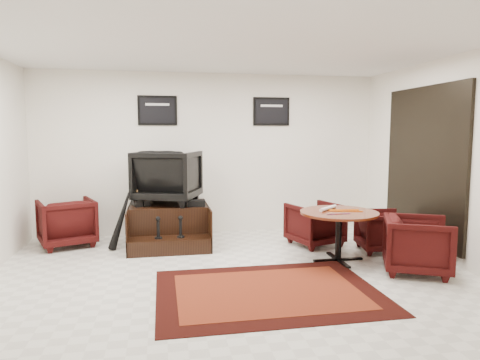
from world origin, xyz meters
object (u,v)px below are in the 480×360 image
shine_podium (169,226)px  table_chair_corner (418,242)px  table_chair_window (382,229)px  shine_chair (168,174)px  meeting_table (339,218)px  table_chair_back (315,222)px  armchair_side (67,220)px

shine_podium → table_chair_corner: bearing=-33.4°
table_chair_corner → table_chair_window: bearing=21.7°
shine_chair → meeting_table: shine_chair is taller
shine_podium → table_chair_back: bearing=-12.2°
table_chair_corner → meeting_table: bearing=75.6°
shine_chair → table_chair_corner: (3.07, -2.16, -0.72)m
meeting_table → table_chair_back: (-0.02, 0.88, -0.24)m
shine_podium → table_chair_window: size_ratio=1.88×
shine_chair → meeting_table: 2.79m
shine_podium → shine_chair: bearing=90.0°
shine_chair → table_chair_corner: bearing=165.0°
shine_podium → table_chair_window: 3.31m
shine_podium → shine_chair: 0.83m
meeting_table → table_chair_back: 0.91m
table_chair_back → shine_podium: bearing=-29.4°
shine_chair → armchair_side: size_ratio=1.17×
table_chair_back → table_chair_corner: (0.80, -1.53, 0.02)m
shine_podium → armchair_side: bearing=174.0°
armchair_side → meeting_table: bearing=136.7°
shine_podium → table_chair_back: 2.33m
shine_podium → meeting_table: size_ratio=1.19×
armchair_side → table_chair_window: bearing=144.2°
meeting_table → table_chair_back: bearing=91.4°
shine_chair → table_chair_back: (2.27, -0.63, -0.74)m
table_chair_corner → shine_podium: bearing=82.3°
shine_chair → armchair_side: (-1.58, 0.03, -0.70)m
meeting_table → table_chair_corner: 1.04m
meeting_table → table_chair_window: bearing=22.2°
shine_podium → shine_chair: (-0.00, 0.13, 0.82)m
shine_chair → table_chair_window: shine_chair is taller
table_chair_back → table_chair_corner: 1.73m
shine_podium → table_chair_back: (2.27, -0.49, 0.08)m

